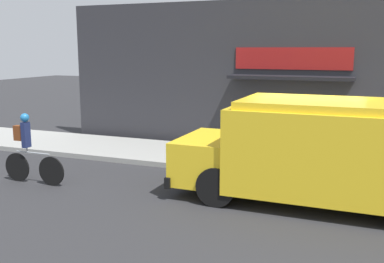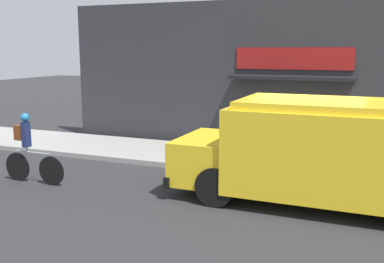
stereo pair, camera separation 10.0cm
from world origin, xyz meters
TOP-DOWN VIEW (x-y plane):
  - ground_plane at (0.00, 0.00)m, footprint 70.00×70.00m
  - sidewalk at (0.00, 1.37)m, footprint 28.00×2.73m
  - storefront at (-0.02, 3.11)m, footprint 17.10×0.88m
  - school_bus at (0.60, -1.37)m, footprint 5.83×2.76m
  - cyclist at (-6.15, -2.44)m, footprint 1.72×0.21m

SIDE VIEW (x-z plane):
  - ground_plane at x=0.00m, z-range 0.00..0.00m
  - sidewalk at x=0.00m, z-range 0.00..0.14m
  - cyclist at x=-6.15m, z-range -0.05..1.64m
  - school_bus at x=0.60m, z-range 0.06..2.22m
  - storefront at x=-0.02m, z-range 0.00..4.68m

